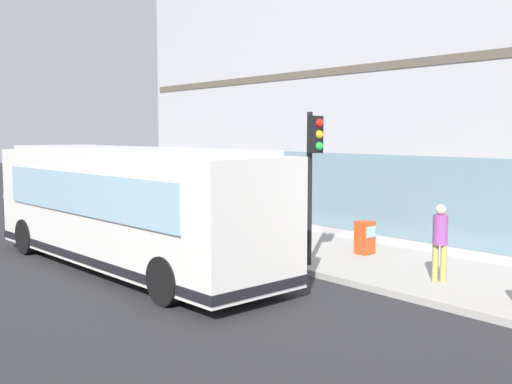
{
  "coord_description": "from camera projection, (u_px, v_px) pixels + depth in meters",
  "views": [
    {
      "loc": [
        -7.48,
        -13.35,
        3.42
      ],
      "look_at": [
        2.81,
        -0.94,
        1.86
      ],
      "focal_mm": 42.44,
      "sensor_mm": 36.0,
      "label": 1
    }
  ],
  "objects": [
    {
      "name": "traffic_light_near_corner",
      "position": [
        313.0,
        159.0,
        14.78
      ],
      "size": [
        0.32,
        0.49,
        3.79
      ],
      "color": "black",
      "rests_on": "sidewalk_curb"
    },
    {
      "name": "ground",
      "position": [
        147.0,
        269.0,
        15.31
      ],
      "size": [
        120.0,
        120.0,
        0.0
      ],
      "primitive_type": "plane",
      "color": "#262628"
    },
    {
      "name": "pedestrian_by_light_pole",
      "position": [
        171.0,
        189.0,
        25.62
      ],
      "size": [
        0.32,
        0.32,
        1.59
      ],
      "color": "silver",
      "rests_on": "sidewalk_curb"
    },
    {
      "name": "pedestrian_near_hydrant",
      "position": [
        440.0,
        237.0,
        13.28
      ],
      "size": [
        0.32,
        0.32,
        1.72
      ],
      "color": "#99994C",
      "rests_on": "sidewalk_curb"
    },
    {
      "name": "newspaper_vending_box",
      "position": [
        365.0,
        237.0,
        16.42
      ],
      "size": [
        0.44,
        0.43,
        0.9
      ],
      "color": "#BF3F19",
      "rests_on": "sidewalk_curb"
    },
    {
      "name": "building_corner",
      "position": [
        419.0,
        93.0,
        22.01
      ],
      "size": [
        9.15,
        21.53,
        9.77
      ],
      "color": "#A8A8AD",
      "rests_on": "ground"
    },
    {
      "name": "pedestrian_walking_along_curb",
      "position": [
        290.0,
        210.0,
        18.25
      ],
      "size": [
        0.32,
        0.32,
        1.66
      ],
      "color": "gold",
      "rests_on": "sidewalk_curb"
    },
    {
      "name": "city_bus_nearside",
      "position": [
        127.0,
        208.0,
        15.2
      ],
      "size": [
        3.01,
        10.15,
        3.07
      ],
      "color": "silver",
      "rests_on": "ground"
    },
    {
      "name": "sidewalk_curb",
      "position": [
        283.0,
        244.0,
        18.27
      ],
      "size": [
        4.15,
        40.0,
        0.15
      ],
      "primitive_type": "cube",
      "color": "#9E9991",
      "rests_on": "ground"
    }
  ]
}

